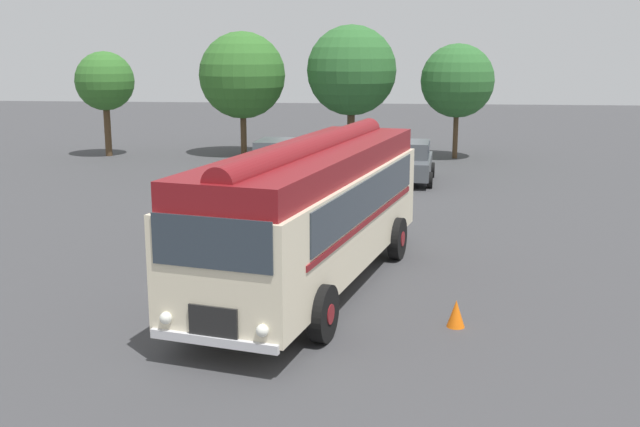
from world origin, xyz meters
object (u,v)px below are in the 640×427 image
at_px(car_near_left, 276,159).
at_px(car_mid_right, 410,161).
at_px(vintage_bus, 313,206).
at_px(car_mid_left, 342,161).
at_px(traffic_cone, 456,314).

bearing_deg(car_near_left, car_mid_right, 0.18).
relative_size(vintage_bus, car_mid_left, 2.47).
bearing_deg(car_near_left, car_mid_left, -2.05).
relative_size(vintage_bus, car_near_left, 2.42).
bearing_deg(vintage_bus, car_near_left, 102.55).
relative_size(car_near_left, traffic_cone, 7.81).
distance_m(vintage_bus, traffic_cone, 4.18).
xyz_separation_m(vintage_bus, traffic_cone, (3.10, -2.29, -1.62)).
distance_m(vintage_bus, car_near_left, 14.77).
bearing_deg(car_mid_left, traffic_cone, -78.09).
xyz_separation_m(vintage_bus, car_mid_right, (2.42, 14.40, -1.05)).
relative_size(car_mid_left, car_mid_right, 0.97).
bearing_deg(car_near_left, traffic_cone, -69.29).
height_order(vintage_bus, car_near_left, vintage_bus).
bearing_deg(car_mid_right, vintage_bus, -99.54).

